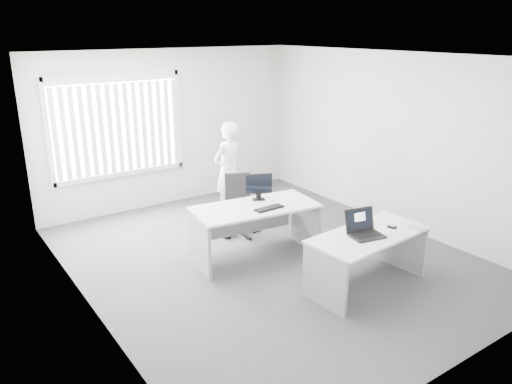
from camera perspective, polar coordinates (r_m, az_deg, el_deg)
ground at (r=7.23m, az=1.36°, el=-7.47°), size 6.00×6.00×0.00m
wall_back at (r=9.27m, az=-9.69°, el=7.22°), size 5.00×0.02×2.80m
wall_front at (r=4.80m, az=23.26°, el=-4.64°), size 5.00×0.02×2.80m
wall_left at (r=5.69m, az=-19.29°, el=-0.64°), size 0.02×6.00×2.80m
wall_right at (r=8.43m, az=15.35°, el=5.72°), size 0.02×6.00×2.80m
ceiling at (r=6.52m, az=1.55°, el=15.27°), size 5.00×6.00×0.02m
window at (r=8.83m, az=-15.53°, el=7.26°), size 2.32×0.06×1.76m
blinds at (r=8.78m, az=-15.37°, el=7.01°), size 2.20×0.10×1.50m
desk_near at (r=6.41m, az=12.63°, el=-6.33°), size 1.64×0.86×0.72m
desk_far at (r=7.00m, az=-0.11°, el=-3.31°), size 1.82×1.03×0.79m
office_chair at (r=7.94m, az=-1.92°, el=-2.69°), size 0.72×0.72×0.96m
person at (r=8.47m, az=-3.16°, el=2.45°), size 0.68×0.52×1.67m
laptop at (r=6.18m, az=12.64°, el=-3.69°), size 0.46×0.43×0.31m
paper_sheet at (r=6.53m, az=14.69°, el=-4.10°), size 0.34×0.28×0.00m
mouse at (r=6.57m, az=15.28°, el=-3.80°), size 0.08×0.12×0.04m
booklet at (r=6.67m, az=17.84°, el=-3.89°), size 0.17×0.21×0.01m
keyboard at (r=6.81m, az=1.51°, el=-1.87°), size 0.43×0.15×0.02m
monitor at (r=7.11m, az=0.30°, el=0.60°), size 0.40×0.28×0.39m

